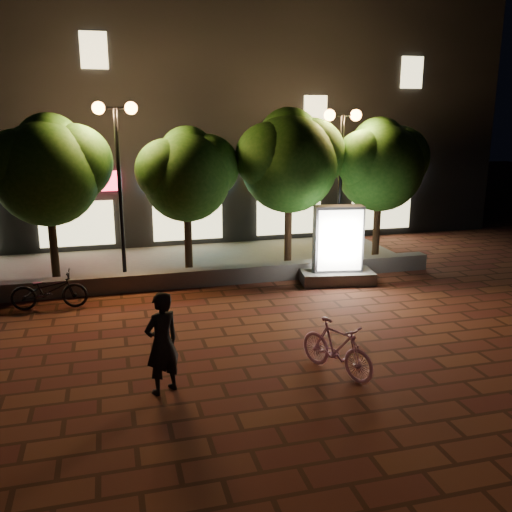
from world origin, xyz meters
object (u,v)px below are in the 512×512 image
object	(u,v)px
scooter_pink	(337,348)
street_lamp_right	(342,147)
tree_left	(49,167)
tree_far_right	(381,162)
rider	(162,343)
street_lamp_left	(117,146)
scooter_parked	(49,290)
tree_mid	(187,171)
tree_right	(290,158)
ad_kiosk	(338,252)

from	to	relation	value
scooter_pink	street_lamp_right	bearing A→B (deg)	40.81
tree_left	scooter_pink	distance (m)	10.11
street_lamp_right	tree_far_right	bearing A→B (deg)	9.61
rider	tree_far_right	bearing A→B (deg)	-165.80
street_lamp_left	scooter_pink	bearing A→B (deg)	-63.70
street_lamp_left	scooter_parked	distance (m)	4.60
tree_mid	rider	xyz separation A→B (m)	(-1.63, -7.72, -2.26)
tree_right	tree_far_right	size ratio (longest dim) A/B	1.06
tree_left	street_lamp_left	xyz separation A→B (m)	(1.95, -0.26, 0.58)
street_lamp_left	tree_far_right	bearing A→B (deg)	1.76
street_lamp_left	scooter_parked	size ratio (longest dim) A/B	2.72
ad_kiosk	rider	bearing A→B (deg)	-136.17
tree_right	street_lamp_left	world-z (taller)	street_lamp_left
tree_right	rider	bearing A→B (deg)	-122.59
street_lamp_right	rider	bearing A→B (deg)	-131.42
tree_right	rider	size ratio (longest dim) A/B	2.66
tree_left	street_lamp_right	size ratio (longest dim) A/B	0.98
tree_left	scooter_parked	world-z (taller)	tree_left
scooter_parked	street_lamp_left	bearing A→B (deg)	-38.96
tree_far_right	ad_kiosk	world-z (taller)	tree_far_right
ad_kiosk	scooter_parked	bearing A→B (deg)	-178.37
street_lamp_right	tree_mid	bearing A→B (deg)	176.96
tree_right	street_lamp_right	size ratio (longest dim) A/B	1.02
street_lamp_left	street_lamp_right	world-z (taller)	street_lamp_left
tree_left	scooter_pink	world-z (taller)	tree_left
tree_left	scooter_pink	xyz separation A→B (m)	(5.69, -7.84, -2.91)
rider	ad_kiosk	bearing A→B (deg)	-165.48
tree_right	street_lamp_right	bearing A→B (deg)	-9.10
tree_right	scooter_parked	xyz separation A→B (m)	(-7.33, -2.46, -3.07)
tree_left	scooter_parked	distance (m)	3.84
tree_far_right	scooter_parked	xyz separation A→B (m)	(-10.53, -2.46, -2.87)
street_lamp_right	scooter_pink	bearing A→B (deg)	-113.26
tree_far_right	rider	bearing A→B (deg)	-136.49
tree_far_right	scooter_parked	bearing A→B (deg)	-166.83
scooter_pink	tree_mid	bearing A→B (deg)	76.26
tree_far_right	rider	xyz separation A→B (m)	(-8.13, -7.72, -2.42)
tree_left	tree_far_right	xyz separation A→B (m)	(10.50, -0.00, -0.08)
tree_right	street_lamp_right	xyz separation A→B (m)	(1.64, -0.26, 0.33)
street_lamp_left	scooter_pink	world-z (taller)	street_lamp_left
tree_right	rider	distance (m)	9.53
street_lamp_left	street_lamp_right	xyz separation A→B (m)	(7.00, 0.00, -0.13)
ad_kiosk	scooter_pink	bearing A→B (deg)	-113.12
scooter_parked	tree_mid	bearing A→B (deg)	-55.60
ad_kiosk	scooter_pink	size ratio (longest dim) A/B	1.32
scooter_pink	rider	world-z (taller)	rider
tree_right	scooter_parked	size ratio (longest dim) A/B	2.66
tree_far_right	ad_kiosk	xyz separation A→B (m)	(-2.42, -2.23, -2.43)
rider	scooter_parked	world-z (taller)	rider
tree_left	street_lamp_left	distance (m)	2.05
tree_mid	rider	world-z (taller)	tree_mid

